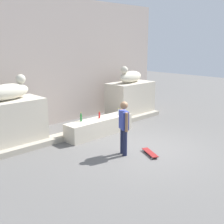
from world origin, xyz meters
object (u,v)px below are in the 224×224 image
Objects in this scene: skater at (124,126)px; bottle_red at (99,115)px; statue_reclining_left at (8,91)px; statue_reclining_right at (130,76)px; bottle_green at (81,118)px; skateboard at (150,153)px; bottle_clear at (119,112)px.

skater is 2.17m from bottle_red.
statue_reclining_left is 1.00× the size of statue_reclining_right.
statue_reclining_right is 5.17× the size of bottle_green.
bottle_clear is at bearing 1.75° from skateboard.
statue_reclining_left reaches higher than skater.
bottle_green is at bearing 3.51° from statue_reclining_right.
bottle_red is at bearing 9.58° from statue_reclining_right.
skater is 5.15× the size of bottle_green.
skateboard is 2.70m from bottle_red.
bottle_clear is at bearing -27.84° from statue_reclining_left.
skater is at bearing 29.40° from statue_reclining_right.
skater is 1.18m from skateboard.
statue_reclining_right is 6.21× the size of bottle_red.
bottle_red is at bearing 20.74° from skateboard.
statue_reclining_right is 1.00× the size of skater.
bottle_red is 0.88m from bottle_clear.
bottle_clear is (0.87, -0.15, -0.01)m from bottle_red.
bottle_clear is at bearing -9.99° from bottle_green.
skateboard is 3.14× the size of bottle_clear.
statue_reclining_right is at bearing 31.42° from bottle_clear.
statue_reclining_left reaches higher than skateboard.
bottle_green reaches higher than skateboard.
bottle_green reaches higher than bottle_clear.
bottle_clear is (1.10, 2.46, 0.66)m from skateboard.
statue_reclining_right reaches higher than skater.
skateboard is (0.56, -0.59, -0.86)m from skater.
statue_reclining_left is 5.77m from statue_reclining_right.
bottle_red reaches higher than bottle_clear.
bottle_clear is (-1.97, -1.20, -1.13)m from statue_reclining_right.
bottle_green is at bearing 36.61° from skateboard.
bottle_green is at bearing -33.18° from statue_reclining_left.
statue_reclining_left is 4.90m from skateboard.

